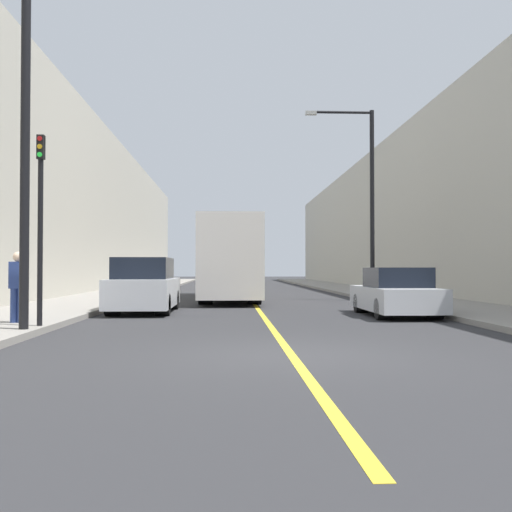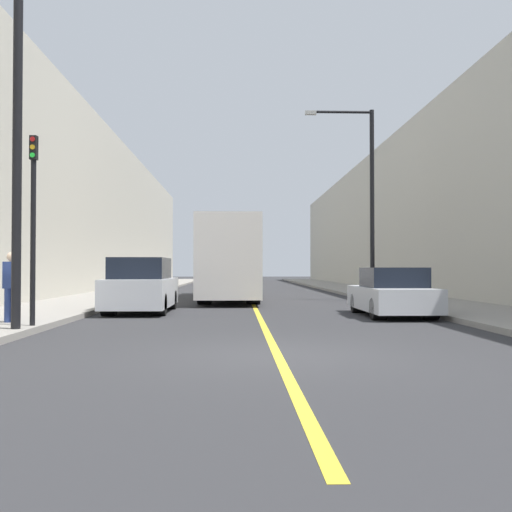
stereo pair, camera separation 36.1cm
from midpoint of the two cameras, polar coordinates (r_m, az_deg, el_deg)
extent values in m
plane|color=#2D2D30|center=(10.13, 3.08, -9.39)|extent=(200.00, 200.00, 0.00)
cube|color=gray|center=(40.47, -10.52, -3.13)|extent=(3.64, 72.00, 0.15)
cube|color=gray|center=(40.76, 9.17, -3.12)|extent=(3.64, 72.00, 0.15)
cube|color=#B7B2A3|center=(41.37, -15.74, 4.07)|extent=(4.00, 72.00, 10.44)
cube|color=#B7B2A3|center=(41.78, 14.30, 3.42)|extent=(4.00, 72.00, 9.59)
cube|color=gold|center=(40.02, -0.64, -3.28)|extent=(0.16, 72.00, 0.01)
cube|color=silver|center=(28.01, -2.13, -0.26)|extent=(2.52, 12.41, 3.25)
cube|color=black|center=(21.86, -2.20, 1.51)|extent=(2.14, 0.04, 1.46)
cylinder|color=black|center=(24.21, -4.51, -3.51)|extent=(0.56, 0.94, 0.94)
cylinder|color=black|center=(24.20, 0.16, -3.52)|extent=(0.56, 0.94, 0.94)
cylinder|color=black|center=(31.89, -3.87, -2.96)|extent=(0.56, 0.94, 0.94)
cylinder|color=black|center=(31.88, -0.33, -2.96)|extent=(0.56, 0.94, 0.94)
cube|color=silver|center=(20.09, -10.32, -3.43)|extent=(1.94, 4.82, 0.91)
cube|color=black|center=(19.84, -10.42, -1.16)|extent=(1.71, 2.65, 0.68)
cube|color=black|center=(17.74, -11.45, -3.21)|extent=(1.65, 0.04, 0.41)
cylinder|color=black|center=(18.77, -13.29, -4.55)|extent=(0.43, 0.68, 0.68)
cylinder|color=black|center=(18.53, -8.69, -4.61)|extent=(0.43, 0.68, 0.68)
cylinder|color=black|center=(21.70, -11.73, -4.10)|extent=(0.43, 0.68, 0.68)
cylinder|color=black|center=(21.49, -7.74, -4.14)|extent=(0.43, 0.68, 0.68)
cube|color=silver|center=(18.74, 13.32, -3.96)|extent=(1.87, 4.53, 0.70)
cube|color=black|center=(18.50, 13.49, -2.00)|extent=(1.65, 2.04, 0.59)
cube|color=black|center=(16.59, 15.34, -3.88)|extent=(1.59, 0.04, 0.31)
cylinder|color=black|center=(17.21, 12.20, -4.96)|extent=(0.41, 0.62, 0.62)
cylinder|color=black|center=(17.62, 16.82, -4.84)|extent=(0.41, 0.62, 0.62)
cylinder|color=black|center=(19.94, 10.23, -4.45)|extent=(0.41, 0.62, 0.62)
cylinder|color=black|center=(20.29, 14.27, -4.37)|extent=(0.41, 0.62, 0.62)
cylinder|color=black|center=(14.04, -21.09, 10.25)|extent=(0.20, 0.20, 8.12)
cylinder|color=black|center=(27.50, 11.37, 4.93)|extent=(0.20, 0.20, 8.44)
cylinder|color=black|center=(27.96, 8.50, 13.41)|extent=(2.77, 0.12, 0.12)
cube|color=#999993|center=(27.74, 5.61, 13.41)|extent=(0.50, 0.24, 0.16)
cylinder|color=black|center=(14.46, -19.80, 1.23)|extent=(0.12, 0.12, 3.78)
cube|color=black|center=(14.70, -19.74, 9.68)|extent=(0.16, 0.16, 0.55)
cylinder|color=#B21919|center=(14.66, -19.84, 10.44)|extent=(0.11, 0.02, 0.11)
cylinder|color=gold|center=(14.62, -19.85, 9.74)|extent=(0.11, 0.02, 0.11)
cylinder|color=#26E53F|center=(14.59, -19.85, 9.04)|extent=(0.11, 0.02, 0.11)
cylinder|color=navy|center=(15.54, -21.94, -4.38)|extent=(0.17, 0.17, 0.81)
cylinder|color=navy|center=(15.48, -21.35, -4.40)|extent=(0.17, 0.17, 0.81)
cube|color=navy|center=(15.48, -21.62, -1.70)|extent=(0.37, 0.21, 0.64)
sphere|color=beige|center=(15.49, -21.61, -0.07)|extent=(0.24, 0.24, 0.24)
camera|label=1|loc=(0.18, -89.63, -0.01)|focal=42.00mm
camera|label=2|loc=(0.18, 90.37, 0.01)|focal=42.00mm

